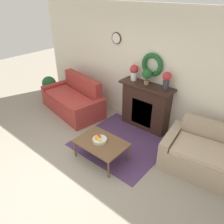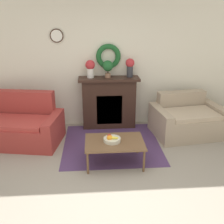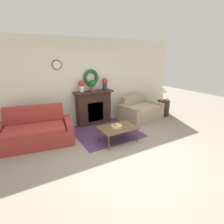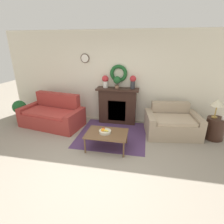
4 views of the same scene
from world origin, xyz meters
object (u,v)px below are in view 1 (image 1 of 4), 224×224
coffee_table (101,144)px  vase_on_mantel_left (134,71)px  couch_left (74,100)px  fruit_bowl (99,139)px  loveseat_right (203,154)px  potted_plant_on_mantel (147,75)px  potted_plant_floor_by_couch (49,86)px  fireplace (146,106)px  vase_on_mantel_right (167,79)px

coffee_table → vase_on_mantel_left: bearing=103.7°
couch_left → fruit_bowl: bearing=-17.5°
coffee_table → fruit_bowl: size_ratio=3.44×
loveseat_right → potted_plant_on_mantel: (-1.59, 0.47, 1.02)m
vase_on_mantel_left → coffee_table: bearing=-76.3°
potted_plant_on_mantel → potted_plant_floor_by_couch: potted_plant_on_mantel is taller
couch_left → loveseat_right: (3.44, 0.09, -0.02)m
couch_left → vase_on_mantel_left: 1.89m
coffee_table → potted_plant_on_mantel: (-0.02, 1.50, 0.96)m
vase_on_mantel_left → potted_plant_floor_by_couch: vase_on_mantel_left is taller
fireplace → vase_on_mantel_right: size_ratio=3.28×
vase_on_mantel_right → coffee_table: bearing=-106.1°
fruit_bowl → potted_plant_floor_by_couch: size_ratio=0.40×
coffee_table → potted_plant_floor_by_couch: (-3.00, 0.98, 0.04)m
fireplace → vase_on_mantel_left: size_ratio=3.48×
fireplace → potted_plant_floor_by_couch: bearing=-169.9°
couch_left → fireplace: bearing=27.0°
fireplace → fruit_bowl: fireplace is taller
potted_plant_on_mantel → couch_left: bearing=-163.1°
coffee_table → vase_on_mantel_right: (0.44, 1.52, 0.96)m
coffee_table → loveseat_right: bearing=33.2°
loveseat_right → potted_plant_floor_by_couch: bearing=172.9°
loveseat_right → vase_on_mantel_right: vase_on_mantel_right is taller
vase_on_mantel_right → potted_plant_floor_by_couch: 3.59m
vase_on_mantel_right → vase_on_mantel_left: bearing=180.0°
fireplace → fruit_bowl: bearing=-92.0°
loveseat_right → vase_on_mantel_right: (-1.13, 0.49, 1.02)m
vase_on_mantel_left → potted_plant_on_mantel: (0.36, -0.02, 0.02)m
loveseat_right → potted_plant_floor_by_couch: loveseat_right is taller
vase_on_mantel_left → potted_plant_floor_by_couch: size_ratio=0.52×
fireplace → loveseat_right: fireplace is taller
fireplace → fruit_bowl: 1.52m
vase_on_mantel_left → vase_on_mantel_right: 0.81m
couch_left → potted_plant_on_mantel: (1.85, 0.56, 1.00)m
couch_left → vase_on_mantel_left: size_ratio=5.36×
vase_on_mantel_right → fireplace: bearing=-179.3°
coffee_table → fireplace: bearing=89.8°
fruit_bowl → vase_on_mantel_left: 1.78m
fireplace → coffee_table: fireplace is taller
fireplace → coffee_table: size_ratio=1.32×
loveseat_right → potted_plant_on_mantel: 1.94m
couch_left → vase_on_mantel_right: size_ratio=5.05×
vase_on_mantel_right → potted_plant_floor_by_couch: size_ratio=0.55×
potted_plant_on_mantel → potted_plant_floor_by_couch: (-2.98, -0.52, -0.91)m
fireplace → vase_on_mantel_left: bearing=179.2°
loveseat_right → couch_left: bearing=173.8°
couch_left → coffee_table: bearing=-16.8°
vase_on_mantel_right → potted_plant_on_mantel: 0.46m
fireplace → potted_plant_floor_by_couch: (-3.00, -0.53, -0.15)m
loveseat_right → potted_plant_on_mantel: bearing=155.7°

